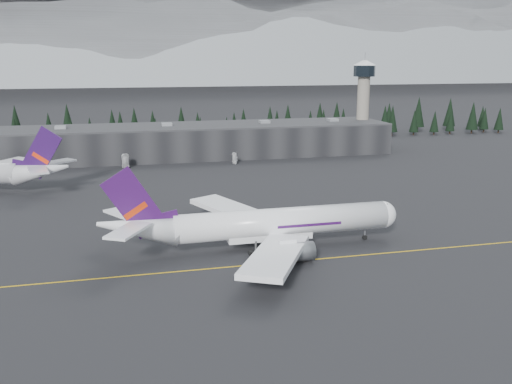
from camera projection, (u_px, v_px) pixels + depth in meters
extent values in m
plane|color=black|center=(281.00, 259.00, 112.42)|extent=(1400.00, 1400.00, 0.00)
cube|color=gold|center=(284.00, 262.00, 110.53)|extent=(400.00, 0.40, 0.02)
cube|color=black|center=(192.00, 141.00, 229.06)|extent=(160.00, 30.00, 12.00)
cube|color=#333335|center=(192.00, 126.00, 227.62)|extent=(160.00, 30.00, 0.60)
cylinder|color=gray|center=(363.00, 112.00, 247.41)|extent=(5.20, 5.20, 32.00)
cylinder|color=black|center=(364.00, 71.00, 243.46)|extent=(9.20, 9.20, 4.50)
cone|color=silver|center=(365.00, 63.00, 242.67)|extent=(10.00, 10.00, 2.00)
cube|color=black|center=(181.00, 127.00, 263.65)|extent=(360.00, 20.00, 15.00)
cylinder|color=white|center=(283.00, 222.00, 118.48)|extent=(45.33, 6.10, 5.91)
sphere|color=white|center=(382.00, 215.00, 123.95)|extent=(5.91, 5.91, 5.91)
cone|color=white|center=(138.00, 228.00, 111.14)|extent=(16.57, 5.98, 8.56)
cube|color=white|center=(239.00, 212.00, 131.81)|extent=(20.00, 28.04, 2.53)
cylinder|color=gray|center=(270.00, 224.00, 128.51)|extent=(6.42, 3.77, 3.74)
cube|color=white|center=(276.00, 255.00, 103.02)|extent=(19.83, 28.09, 2.53)
cylinder|color=gray|center=(297.00, 252.00, 109.93)|extent=(6.42, 3.77, 3.74)
cube|color=#37104E|center=(134.00, 203.00, 109.88)|extent=(12.48, 0.54, 14.67)
cube|color=red|center=(136.00, 211.00, 110.26)|extent=(4.80, 0.57, 3.61)
cube|color=white|center=(126.00, 214.00, 115.93)|extent=(9.29, 11.59, 0.49)
cube|color=white|center=(128.00, 231.00, 104.78)|extent=(9.22, 11.60, 0.49)
cylinder|color=black|center=(365.00, 233.00, 123.90)|extent=(0.49, 0.49, 2.95)
cylinder|color=black|center=(246.00, 236.00, 121.90)|extent=(0.49, 0.49, 2.95)
cylinder|color=black|center=(256.00, 249.00, 113.54)|extent=(0.49, 0.49, 2.95)
cone|color=silver|center=(41.00, 171.00, 165.54)|extent=(18.64, 11.37, 9.08)
cube|color=#2B0F47|center=(41.00, 153.00, 164.28)|extent=(12.76, 4.57, 15.57)
cube|color=red|center=(41.00, 158.00, 164.65)|extent=(5.03, 2.13, 3.83)
cube|color=silver|center=(38.00, 170.00, 158.97)|extent=(7.01, 12.23, 0.52)
cube|color=silver|center=(56.00, 162.00, 171.16)|extent=(11.69, 11.20, 0.52)
imported|color=silver|center=(126.00, 166.00, 204.94)|extent=(2.66, 5.47, 1.50)
imported|color=white|center=(235.00, 162.00, 213.09)|extent=(4.67, 4.06, 1.52)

